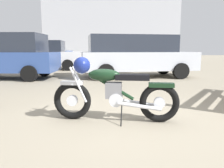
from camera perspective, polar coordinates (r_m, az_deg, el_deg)
ground_plane at (r=3.92m, az=4.05°, el=-8.30°), size 80.00×80.00×0.00m
vintage_motorcycle at (r=3.52m, az=-0.14°, el=-2.01°), size 2.08×0.73×1.07m
white_estate_far at (r=9.23m, az=6.27°, el=7.63°), size 4.90×2.45×1.74m
silver_sedan_mid at (r=15.65m, az=7.00°, el=8.21°), size 4.91×2.48×1.74m
dark_sedan_left at (r=13.33m, az=-16.94°, el=7.29°), size 4.25×2.03×1.67m
pale_sedan_back at (r=9.60m, az=-25.49°, el=6.72°), size 3.98×1.99×1.78m
blue_hatchback_right at (r=19.41m, az=-18.05°, el=8.00°), size 4.83×2.26×1.74m
industrial_building at (r=34.58m, az=-0.45°, el=15.97°), size 18.73×11.78×19.30m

